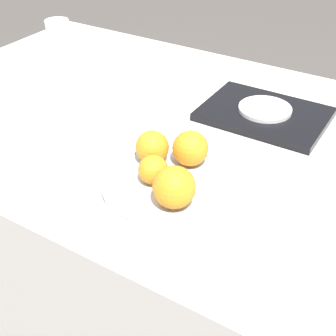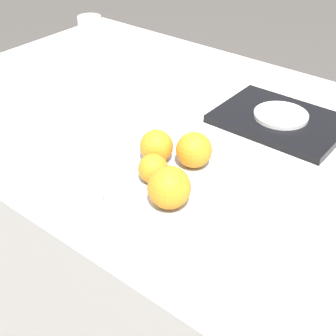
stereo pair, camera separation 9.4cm
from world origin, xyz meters
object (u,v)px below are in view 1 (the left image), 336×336
orange_3 (152,147)px  serving_tray (264,114)px  orange_0 (153,170)px  orange_2 (190,148)px  side_plate (265,109)px  fruit_platter (168,182)px  orange_1 (174,187)px  cup_2 (58,30)px

orange_3 → serving_tray: 0.36m
orange_0 → orange_2: bearing=72.3°
orange_2 → side_plate: (0.05, 0.30, -0.03)m
orange_0 → serving_tray: (0.08, 0.40, -0.04)m
fruit_platter → orange_0: size_ratio=4.54×
orange_2 → orange_3: orange_2 is taller
orange_1 → orange_2: 0.14m
orange_1 → side_plate: 0.44m
fruit_platter → cup_2: 0.94m
orange_2 → orange_3: bearing=-154.2°
fruit_platter → cup_2: bearing=146.0°
orange_2 → orange_1: bearing=-73.0°
orange_0 → orange_1: (0.07, -0.04, 0.01)m
fruit_platter → orange_1: size_ratio=3.35×
orange_3 → serving_tray: size_ratio=0.23×
fruit_platter → orange_2: (0.01, 0.08, 0.04)m
fruit_platter → serving_tray: 0.39m
orange_0 → orange_1: orange_1 is taller
cup_2 → orange_2: bearing=-29.7°
fruit_platter → orange_0: bearing=-140.1°
fruit_platter → orange_3: (-0.07, 0.04, 0.04)m
orange_3 → side_plate: 0.36m
orange_2 → cup_2: orange_2 is taller
side_plate → serving_tray: bearing=0.0°
fruit_platter → serving_tray: fruit_platter is taller
side_plate → cup_2: bearing=170.3°
fruit_platter → orange_2: bearing=84.3°
orange_0 → cup_2: bearing=144.2°
side_plate → fruit_platter: bearing=-98.4°
orange_2 → serving_tray: orange_2 is taller
orange_1 → orange_3: (-0.11, 0.10, -0.01)m
orange_2 → orange_0: bearing=-107.7°
orange_0 → serving_tray: orange_0 is taller
side_plate → cup_2: 0.84m
fruit_platter → side_plate: bearing=81.6°
serving_tray → fruit_platter: bearing=-98.4°
fruit_platter → orange_3: size_ratio=3.83×
fruit_platter → orange_2: 0.09m
orange_1 → cup_2: size_ratio=0.98×
orange_2 → serving_tray: size_ratio=0.25×
orange_3 → side_plate: orange_3 is taller
orange_2 → side_plate: orange_2 is taller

